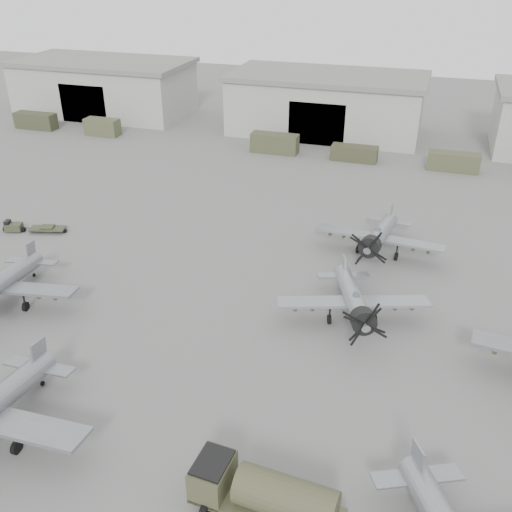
{
  "coord_description": "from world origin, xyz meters",
  "views": [
    {
      "loc": [
        15.94,
        -23.68,
        25.52
      ],
      "look_at": [
        3.29,
        16.28,
        2.5
      ],
      "focal_mm": 40.0,
      "sensor_mm": 36.0,
      "label": 1
    }
  ],
  "objects_px": {
    "aircraft_mid_2": "(354,301)",
    "fuel_tanker": "(265,493)",
    "tug_trailer": "(27,228)",
    "aircraft_far_1": "(379,236)"
  },
  "relations": [
    {
      "from": "aircraft_mid_2",
      "to": "fuel_tanker",
      "type": "height_order",
      "value": "aircraft_mid_2"
    },
    {
      "from": "tug_trailer",
      "to": "fuel_tanker",
      "type": "bearing_deg",
      "value": -51.34
    },
    {
      "from": "aircraft_mid_2",
      "to": "fuel_tanker",
      "type": "bearing_deg",
      "value": -113.38
    },
    {
      "from": "tug_trailer",
      "to": "aircraft_mid_2",
      "type": "bearing_deg",
      "value": -24.73
    },
    {
      "from": "tug_trailer",
      "to": "aircraft_far_1",
      "type": "bearing_deg",
      "value": -5.85
    },
    {
      "from": "fuel_tanker",
      "to": "tug_trailer",
      "type": "relative_size",
      "value": 1.28
    },
    {
      "from": "aircraft_mid_2",
      "to": "fuel_tanker",
      "type": "xyz_separation_m",
      "value": [
        -1.57,
        -18.0,
        -0.4
      ]
    },
    {
      "from": "aircraft_mid_2",
      "to": "tug_trailer",
      "type": "relative_size",
      "value": 1.88
    },
    {
      "from": "fuel_tanker",
      "to": "tug_trailer",
      "type": "distance_m",
      "value": 40.19
    },
    {
      "from": "aircraft_far_1",
      "to": "tug_trailer",
      "type": "bearing_deg",
      "value": -165.14
    }
  ]
}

